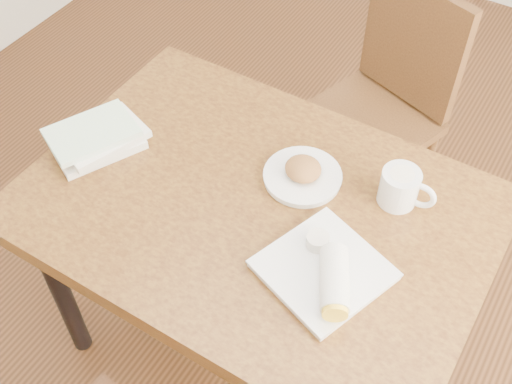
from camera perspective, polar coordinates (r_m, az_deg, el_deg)
The scene contains 7 objects.
ground at distance 2.33m, azimuth 0.00°, elevation -12.99°, with size 4.00×5.00×0.01m, color #472814.
table at distance 1.76m, azimuth 0.00°, elevation -2.78°, with size 1.22×0.86×0.75m.
chair_far at distance 2.34m, azimuth 11.33°, elevation 8.21°, with size 0.53×0.53×0.95m.
plate_scone at distance 1.74m, azimuth 4.18°, elevation 1.64°, with size 0.22×0.22×0.07m.
coffee_mug at distance 1.70m, azimuth 12.77°, elevation 0.41°, with size 0.15×0.10×0.10m.
plate_burrito at distance 1.54m, azimuth 6.32°, elevation -7.14°, with size 0.34×0.34×0.09m.
book_stack at distance 1.87m, azimuth -13.94°, elevation 4.66°, with size 0.26×0.30×0.06m.
Camera 1 is at (0.56, -0.92, 2.06)m, focal length 45.00 mm.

